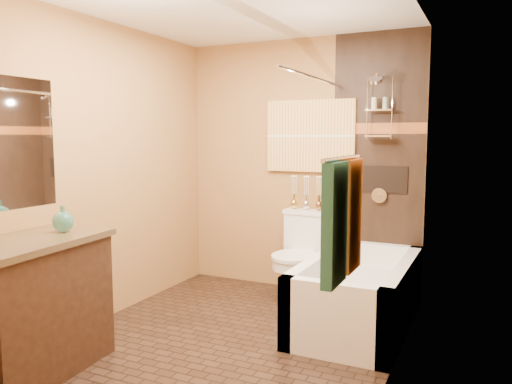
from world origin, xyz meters
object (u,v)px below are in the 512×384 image
Objects in this scene: sunset_painting at (310,136)px; toilet at (299,255)px; vanity at (29,306)px; bathtub at (358,299)px.

toilet is (0.00, -0.27, -1.13)m from sunset_painting.
toilet is at bearing 60.27° from vanity.
vanity reaches higher than bathtub.
toilet is (-0.69, 0.45, 0.20)m from bathtub.
vanity reaches higher than toilet.
sunset_painting is 0.85× the size of vanity.
bathtub is at bearing -46.46° from sunset_painting.
sunset_painting is at bearing 92.88° from toilet.
bathtub is 2.47m from vanity.
toilet is at bearing 146.69° from bathtub.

